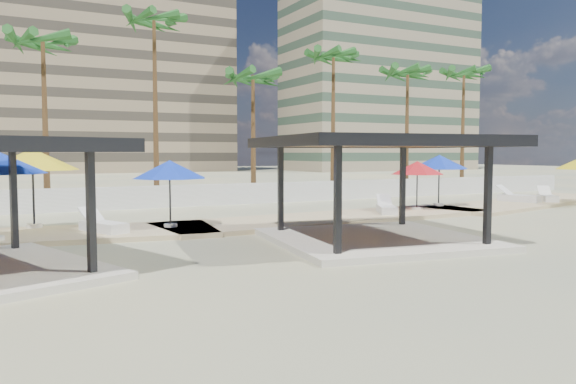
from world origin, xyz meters
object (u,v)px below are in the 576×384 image
object	(u,v)px
pavilion_central	(376,180)
lounger_d	(547,197)
umbrella_c	(417,168)
lounger_c	(518,198)
lounger_a	(103,226)
lounger_b	(386,209)

from	to	relation	value
pavilion_central	lounger_d	xyz separation A→B (m)	(17.21, 6.81, -1.70)
umbrella_c	lounger_c	xyz separation A→B (m)	(8.14, 0.85, -1.82)
lounger_a	lounger_b	bearing A→B (deg)	-111.09
pavilion_central	lounger_d	world-z (taller)	pavilion_central
lounger_b	lounger_d	size ratio (longest dim) A/B	1.03
pavilion_central	lounger_c	xyz separation A→B (m)	(15.32, 7.24, -1.68)
umbrella_c	lounger_a	size ratio (longest dim) A/B	1.53
lounger_a	lounger_b	world-z (taller)	lounger_a
lounger_d	lounger_a	bearing A→B (deg)	130.91
lounger_d	pavilion_central	bearing A→B (deg)	149.44
lounger_c	lounger_d	size ratio (longest dim) A/B	1.16
lounger_a	lounger_b	distance (m)	12.72
pavilion_central	lounger_c	world-z (taller)	pavilion_central
umbrella_c	lounger_b	size ratio (longest dim) A/B	1.59
lounger_d	lounger_b	bearing A→B (deg)	132.26
lounger_a	lounger_c	size ratio (longest dim) A/B	0.91
umbrella_c	lounger_d	xyz separation A→B (m)	(10.03, 0.42, -1.84)
umbrella_c	lounger_c	distance (m)	8.39
lounger_b	lounger_c	bearing A→B (deg)	-53.54
pavilion_central	lounger_b	size ratio (longest dim) A/B	3.48
pavilion_central	lounger_c	distance (m)	17.03
umbrella_c	lounger_b	distance (m)	2.96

